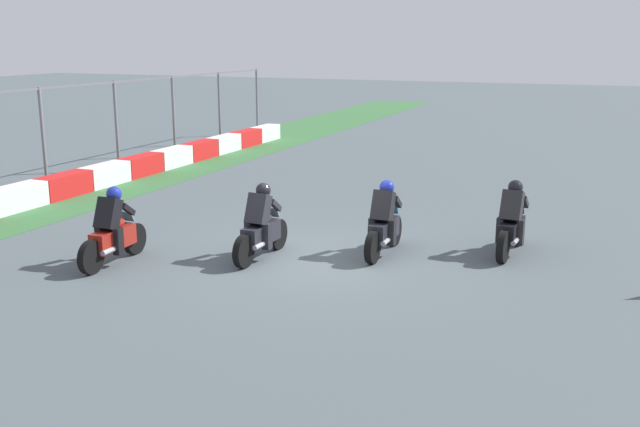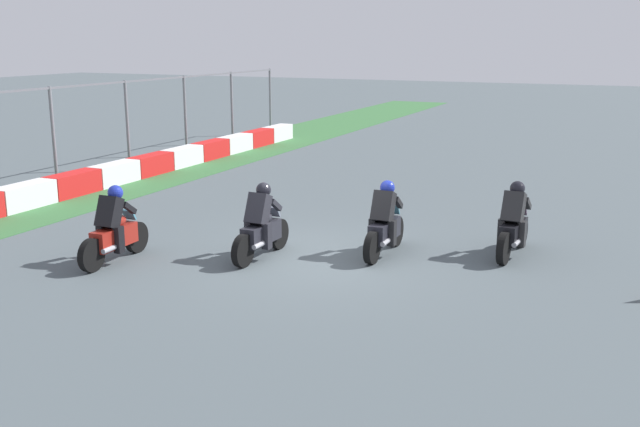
{
  "view_description": "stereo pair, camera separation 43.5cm",
  "coord_description": "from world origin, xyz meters",
  "px_view_note": "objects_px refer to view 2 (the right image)",
  "views": [
    {
      "loc": [
        -13.01,
        -5.48,
        4.3
      ],
      "look_at": [
        0.09,
        -0.02,
        0.9
      ],
      "focal_mm": 41.42,
      "sensor_mm": 36.0,
      "label": 1
    },
    {
      "loc": [
        -12.84,
        -5.88,
        4.3
      ],
      "look_at": [
        0.09,
        -0.02,
        0.9
      ],
      "focal_mm": 41.42,
      "sensor_mm": 36.0,
      "label": 2
    }
  ],
  "objects_px": {
    "rider_lane_b": "(385,225)",
    "rider_lane_a": "(514,225)",
    "rider_lane_d": "(114,231)",
    "rider_lane_c": "(261,227)"
  },
  "relations": [
    {
      "from": "rider_lane_d",
      "to": "rider_lane_b",
      "type": "bearing_deg",
      "value": -62.51
    },
    {
      "from": "rider_lane_a",
      "to": "rider_lane_c",
      "type": "height_order",
      "value": "same"
    },
    {
      "from": "rider_lane_a",
      "to": "rider_lane_b",
      "type": "relative_size",
      "value": 1.0
    },
    {
      "from": "rider_lane_c",
      "to": "rider_lane_a",
      "type": "bearing_deg",
      "value": -62.44
    },
    {
      "from": "rider_lane_c",
      "to": "rider_lane_d",
      "type": "height_order",
      "value": "same"
    },
    {
      "from": "rider_lane_b",
      "to": "rider_lane_c",
      "type": "bearing_deg",
      "value": 119.67
    },
    {
      "from": "rider_lane_b",
      "to": "rider_lane_d",
      "type": "bearing_deg",
      "value": 119.96
    },
    {
      "from": "rider_lane_b",
      "to": "rider_lane_a",
      "type": "bearing_deg",
      "value": -66.82
    },
    {
      "from": "rider_lane_c",
      "to": "rider_lane_d",
      "type": "relative_size",
      "value": 1.0
    },
    {
      "from": "rider_lane_a",
      "to": "rider_lane_c",
      "type": "xyz_separation_m",
      "value": [
        -2.22,
        4.55,
        0.0
      ]
    }
  ]
}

